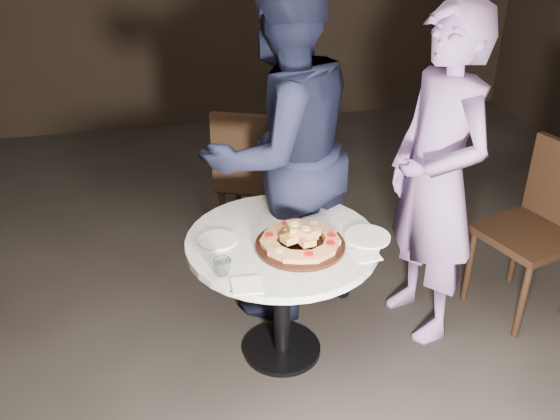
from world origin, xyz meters
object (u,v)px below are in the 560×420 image
Objects in this scene: table at (282,262)px; water_glass at (222,267)px; chair_far at (256,173)px; diner_teal at (437,180)px; focaccia_pile at (301,238)px; chair_right at (543,219)px; serving_board at (300,245)px; diner_navy at (281,152)px.

water_glass is at bearing -143.88° from table.
chair_far is 0.57× the size of diner_teal.
focaccia_pile is 1.43m from chair_right.
diner_teal is at bearing 13.27° from focaccia_pile.
serving_board is 5.26× the size of water_glass.
water_glass is 1.17m from diner_teal.
serving_board is 0.58m from diner_navy.
serving_board is 0.42× the size of chair_far.
chair_right is at bearing 82.59° from diner_teal.
focaccia_pile is at bearing 113.84° from chair_far.
diner_navy is at bearing 78.81° from table.
diner_navy is at bearing 59.18° from water_glass.
diner_navy reaches higher than table.
water_glass is at bearing -159.25° from serving_board.
table is 0.21m from focaccia_pile.
chair_right reaches higher than water_glass.
focaccia_pile is 4.70× the size of water_glass.
serving_board is 0.04m from focaccia_pile.
diner_navy is (0.04, -0.53, 0.36)m from chair_far.
chair_far is (0.36, 1.20, -0.15)m from water_glass.
serving_board is 0.22× the size of diner_navy.
focaccia_pile is (0.00, 0.00, 0.04)m from serving_board.
diner_navy is (0.09, 0.44, 0.38)m from table.
chair_right is at bearing 4.61° from table.
chair_far is 0.53× the size of diner_navy.
chair_right is 0.51× the size of diner_navy.
diner_teal is (0.73, 0.17, 0.17)m from serving_board.
diner_navy is 1.08× the size of diner_teal.
serving_board is 1.43m from chair_right.
focaccia_pile is at bearing -50.44° from table.
focaccia_pile is 0.56m from diner_navy.
diner_navy is (-1.39, 0.32, 0.39)m from chair_right.
serving_board is at bearing -51.65° from table.
focaccia_pile is 0.37× the size of chair_far.
water_glass is 0.81m from diner_navy.
table is 2.92× the size of serving_board.
chair_far is at bearing -110.09° from diner_navy.
serving_board is 0.77m from diner_teal.
diner_teal is (0.73, 0.17, 0.14)m from focaccia_pile.
chair_right is (1.47, 0.12, -0.01)m from table.
serving_board is 1.12× the size of focaccia_pile.
chair_far is at bearing 87.20° from table.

